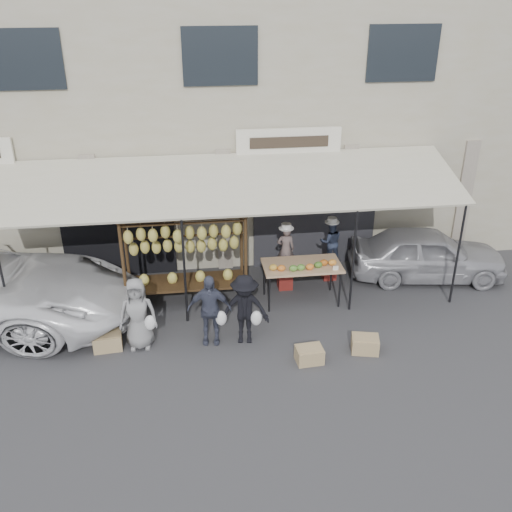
{
  "coord_description": "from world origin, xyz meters",
  "views": [
    {
      "loc": [
        -0.91,
        -9.1,
        6.52
      ],
      "look_at": [
        0.49,
        1.4,
        1.3
      ],
      "focal_mm": 40.0,
      "sensor_mm": 36.0,
      "label": 1
    }
  ],
  "objects_px": {
    "banana_rack": "(184,240)",
    "vendor_right": "(331,242)",
    "crate_near_a": "(309,355)",
    "produce_table": "(303,267)",
    "customer_right": "(245,310)",
    "vendor_left": "(286,249)",
    "crate_near_b": "(365,344)",
    "sedan": "(427,254)",
    "customer_left": "(138,314)",
    "customer_mid": "(209,310)",
    "crate_far": "(108,341)"
  },
  "relations": [
    {
      "from": "vendor_left",
      "to": "crate_near_a",
      "type": "bearing_deg",
      "value": 96.61
    },
    {
      "from": "customer_mid",
      "to": "sedan",
      "type": "xyz_separation_m",
      "value": [
        5.27,
        2.03,
        -0.12
      ]
    },
    {
      "from": "crate_near_a",
      "to": "produce_table",
      "type": "bearing_deg",
      "value": 82.25
    },
    {
      "from": "vendor_left",
      "to": "produce_table",
      "type": "bearing_deg",
      "value": 117.83
    },
    {
      "from": "crate_near_a",
      "to": "crate_far",
      "type": "xyz_separation_m",
      "value": [
        -3.79,
        0.94,
        0.01
      ]
    },
    {
      "from": "produce_table",
      "to": "customer_right",
      "type": "distance_m",
      "value": 1.96
    },
    {
      "from": "vendor_right",
      "to": "crate_near_a",
      "type": "relative_size",
      "value": 2.14
    },
    {
      "from": "crate_near_b",
      "to": "crate_far",
      "type": "xyz_separation_m",
      "value": [
        -4.92,
        0.76,
        0.01
      ]
    },
    {
      "from": "produce_table",
      "to": "crate_near_a",
      "type": "xyz_separation_m",
      "value": [
        -0.3,
        -2.17,
        -0.73
      ]
    },
    {
      "from": "customer_right",
      "to": "sedan",
      "type": "relative_size",
      "value": 0.4
    },
    {
      "from": "customer_mid",
      "to": "crate_far",
      "type": "xyz_separation_m",
      "value": [
        -1.99,
        0.04,
        -0.57
      ]
    },
    {
      "from": "customer_right",
      "to": "sedan",
      "type": "bearing_deg",
      "value": 32.77
    },
    {
      "from": "sedan",
      "to": "vendor_left",
      "type": "bearing_deg",
      "value": 99.55
    },
    {
      "from": "customer_left",
      "to": "customer_mid",
      "type": "height_order",
      "value": "customer_left"
    },
    {
      "from": "customer_left",
      "to": "crate_far",
      "type": "relative_size",
      "value": 2.74
    },
    {
      "from": "produce_table",
      "to": "customer_mid",
      "type": "distance_m",
      "value": 2.45
    },
    {
      "from": "vendor_right",
      "to": "crate_near_a",
      "type": "bearing_deg",
      "value": 74.67
    },
    {
      "from": "vendor_right",
      "to": "customer_left",
      "type": "relative_size",
      "value": 0.72
    },
    {
      "from": "customer_right",
      "to": "crate_near_a",
      "type": "relative_size",
      "value": 2.96
    },
    {
      "from": "produce_table",
      "to": "vendor_left",
      "type": "height_order",
      "value": "vendor_left"
    },
    {
      "from": "vendor_left",
      "to": "crate_far",
      "type": "bearing_deg",
      "value": 33.93
    },
    {
      "from": "produce_table",
      "to": "customer_mid",
      "type": "bearing_deg",
      "value": -148.87
    },
    {
      "from": "customer_left",
      "to": "banana_rack",
      "type": "bearing_deg",
      "value": 57.47
    },
    {
      "from": "customer_right",
      "to": "crate_near_b",
      "type": "distance_m",
      "value": 2.41
    },
    {
      "from": "banana_rack",
      "to": "customer_right",
      "type": "xyz_separation_m",
      "value": [
        1.09,
        -1.52,
        -0.84
      ]
    },
    {
      "from": "crate_far",
      "to": "sedan",
      "type": "bearing_deg",
      "value": 15.34
    },
    {
      "from": "produce_table",
      "to": "customer_mid",
      "type": "xyz_separation_m",
      "value": [
        -2.09,
        -1.26,
        -0.15
      ]
    },
    {
      "from": "crate_near_a",
      "to": "sedan",
      "type": "relative_size",
      "value": 0.14
    },
    {
      "from": "vendor_left",
      "to": "customer_right",
      "type": "relative_size",
      "value": 0.74
    },
    {
      "from": "vendor_right",
      "to": "customer_left",
      "type": "distance_m",
      "value": 4.88
    },
    {
      "from": "banana_rack",
      "to": "crate_far",
      "type": "relative_size",
      "value": 4.83
    },
    {
      "from": "sedan",
      "to": "customer_left",
      "type": "bearing_deg",
      "value": 114.97
    },
    {
      "from": "produce_table",
      "to": "sedan",
      "type": "distance_m",
      "value": 3.28
    },
    {
      "from": "customer_left",
      "to": "crate_far",
      "type": "bearing_deg",
      "value": 179.74
    },
    {
      "from": "crate_far",
      "to": "customer_mid",
      "type": "bearing_deg",
      "value": -1.06
    },
    {
      "from": "banana_rack",
      "to": "vendor_right",
      "type": "xyz_separation_m",
      "value": [
        3.38,
        0.82,
        -0.61
      ]
    },
    {
      "from": "vendor_right",
      "to": "customer_right",
      "type": "height_order",
      "value": "vendor_right"
    },
    {
      "from": "vendor_left",
      "to": "crate_near_b",
      "type": "distance_m",
      "value": 3.0
    },
    {
      "from": "vendor_left",
      "to": "crate_near_b",
      "type": "bearing_deg",
      "value": 119.8
    },
    {
      "from": "customer_left",
      "to": "customer_right",
      "type": "relative_size",
      "value": 1.01
    },
    {
      "from": "customer_mid",
      "to": "customer_right",
      "type": "height_order",
      "value": "customer_mid"
    },
    {
      "from": "crate_near_b",
      "to": "customer_right",
      "type": "bearing_deg",
      "value": 164.4
    },
    {
      "from": "vendor_right",
      "to": "customer_mid",
      "type": "xyz_separation_m",
      "value": [
        -2.97,
        -2.26,
        -0.23
      ]
    },
    {
      "from": "banana_rack",
      "to": "crate_near_a",
      "type": "distance_m",
      "value": 3.52
    },
    {
      "from": "banana_rack",
      "to": "customer_left",
      "type": "relative_size",
      "value": 1.76
    },
    {
      "from": "vendor_right",
      "to": "crate_far",
      "type": "distance_m",
      "value": 5.49
    },
    {
      "from": "customer_mid",
      "to": "crate_near_a",
      "type": "distance_m",
      "value": 2.1
    },
    {
      "from": "banana_rack",
      "to": "customer_mid",
      "type": "xyz_separation_m",
      "value": [
        0.41,
        -1.44,
        -0.84
      ]
    },
    {
      "from": "banana_rack",
      "to": "customer_left",
      "type": "height_order",
      "value": "banana_rack"
    },
    {
      "from": "produce_table",
      "to": "customer_left",
      "type": "distance_m",
      "value": 3.68
    }
  ]
}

